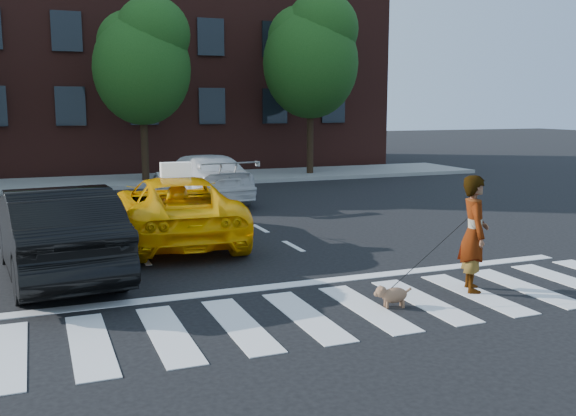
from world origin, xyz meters
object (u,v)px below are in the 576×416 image
Objects in this scene: tree_right at (311,51)px; white_suv at (202,178)px; tree_mid at (143,57)px; taxi at (175,209)px; black_sedan at (57,232)px; woman at (474,234)px; dog at (392,295)px.

white_suv is at bearing -138.94° from tree_right.
taxi is (-1.19, -11.09, -4.11)m from tree_mid.
black_sedan reaches higher than taxi.
tree_mid is 3.70× the size of woman.
white_suv is (0.87, -5.34, -4.10)m from tree_mid.
woman is (2.53, -16.80, -3.89)m from tree_mid.
black_sedan is at bearing -105.77° from tree_mid.
taxi is 1.08× the size of black_sedan.
taxi reaches higher than dog.
tree_right reaches higher than woman.
white_suv is 11.76m from dog.
dog is (2.03, -6.00, -0.54)m from taxi.
white_suv is 2.71× the size of woman.
tree_right reaches higher than dog.
dog is (0.84, -17.09, -4.66)m from tree_mid.
woman is at bearing -104.89° from tree_right.
black_sedan is 2.57× the size of woman.
taxi is at bearing 122.38° from dog.
tree_mid is at bearing -92.68° from taxi.
black_sedan reaches higher than dog.
woman is 3.26× the size of dog.
black_sedan is at bearing 44.40° from taxi.
tree_mid is 1.34× the size of taxi.
tree_mid is 12.09× the size of dog.
woman is (3.72, -5.72, 0.22)m from taxi.
tree_right is at bearing -134.84° from black_sedan.
woman is at bearing 23.13° from dog.
taxi is at bearing 65.41° from white_suv.
taxi is (-8.19, -11.09, -4.53)m from tree_right.
tree_mid reaches higher than black_sedan.
white_suv is 11.58m from woman.
black_sedan is 5.98m from dog.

